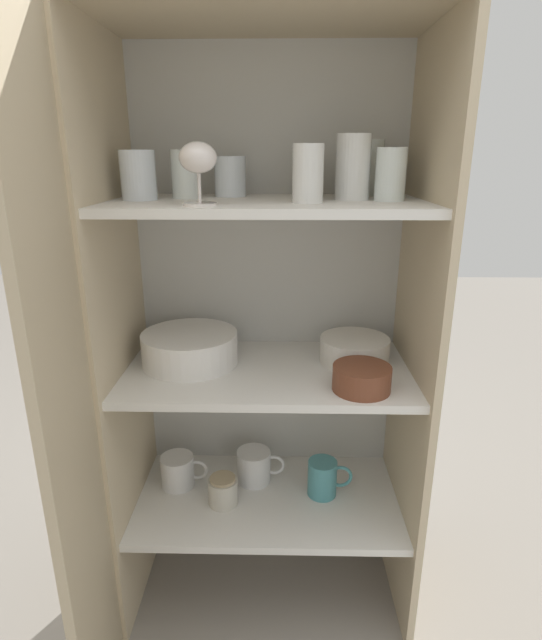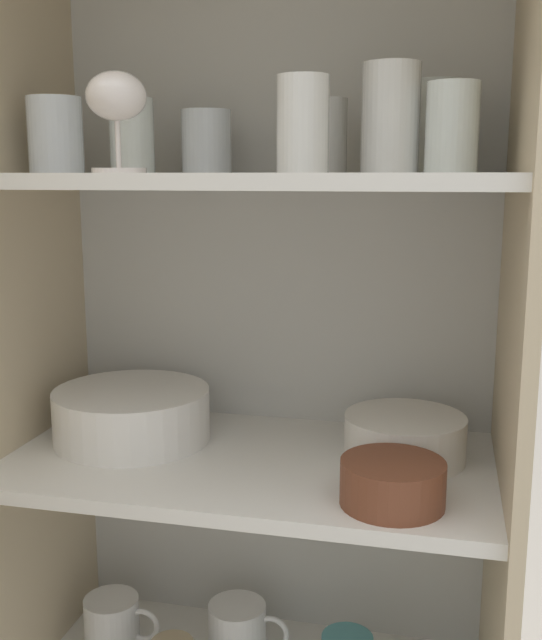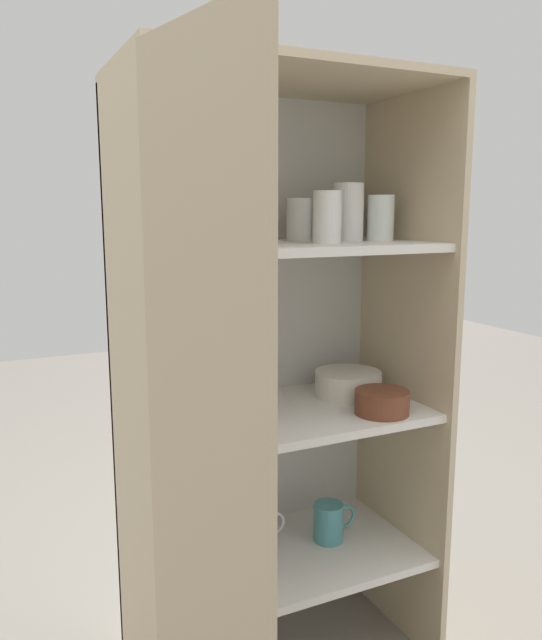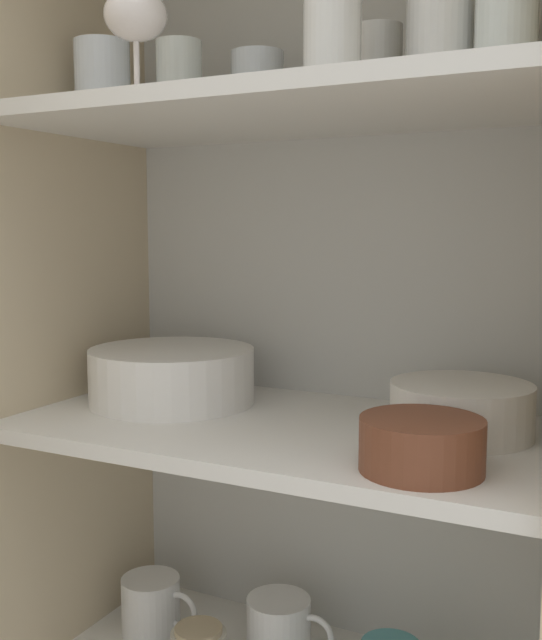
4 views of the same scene
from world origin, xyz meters
The scene contains 24 objects.
cupboard_back_panel centered at (0.00, 0.39, 0.72)m, with size 0.74×0.02×1.44m, color silver.
cupboard_side_left centered at (-0.36, 0.19, 0.72)m, with size 0.02×0.42×1.44m, color #CCB793.
cupboard_side_right centered at (0.36, 0.19, 0.72)m, with size 0.02×0.42×1.44m, color #CCB793.
cupboard_top_panel centered at (0.00, 0.19, 1.45)m, with size 0.74×0.42×0.02m, color #CCB793.
shelf_board_lower centered at (0.00, 0.19, 0.28)m, with size 0.70×0.38×0.02m, color white.
shelf_board_middle centered at (0.00, 0.19, 0.66)m, with size 0.70×0.38×0.02m, color white.
shelf_board_upper centered at (0.00, 0.19, 1.07)m, with size 0.70×0.38×0.02m, color white.
cupboard_door centered at (-0.33, -0.20, 0.72)m, with size 0.09×0.36×1.44m.
tumbler_glass_0 centered at (0.27, 0.18, 1.14)m, with size 0.07×0.07×0.11m.
tumbler_glass_1 centered at (-0.28, 0.19, 1.14)m, with size 0.08×0.08×0.11m.
tumbler_glass_2 centered at (0.19, 0.21, 1.15)m, with size 0.08×0.08×0.14m.
tumbler_glass_3 centered at (0.09, 0.28, 1.14)m, with size 0.06×0.06×0.10m.
tumbler_glass_4 centered at (0.09, 0.13, 1.14)m, with size 0.07×0.07×0.12m.
tumbler_glass_5 centered at (-0.09, 0.29, 1.13)m, with size 0.08×0.08×0.09m.
tumbler_glass_6 centered at (0.25, 0.32, 1.15)m, with size 0.07×0.07×0.13m.
tumbler_glass_7 centered at (-0.19, 0.24, 1.14)m, with size 0.07×0.07×0.11m.
wine_glass_0 centered at (-0.13, 0.06, 1.17)m, with size 0.07×0.07×0.12m.
plate_stack_white centered at (-0.20, 0.22, 0.71)m, with size 0.24×0.24×0.08m.
mixing_bowl_large centered at (0.22, 0.24, 0.71)m, with size 0.18×0.18×0.07m.
serving_bowl_small centered at (0.22, 0.08, 0.70)m, with size 0.13×0.13×0.06m.
coffee_mug_primary centered at (-0.04, 0.26, 0.34)m, with size 0.14×0.10×0.09m.
coffee_mug_extra_1 centered at (0.15, 0.20, 0.34)m, with size 0.12×0.08×0.10m.
coffee_mug_extra_2 centered at (-0.25, 0.24, 0.34)m, with size 0.13×0.09×0.09m.
storage_jar centered at (-0.12, 0.16, 0.33)m, with size 0.08×0.08×0.08m.
Camera 3 is at (-0.65, -1.11, 1.16)m, focal length 35.00 mm.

